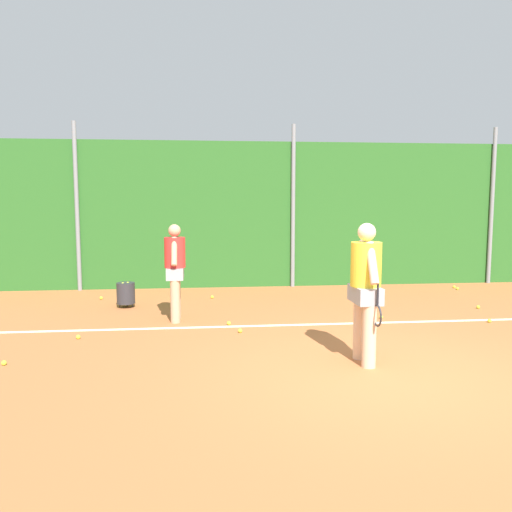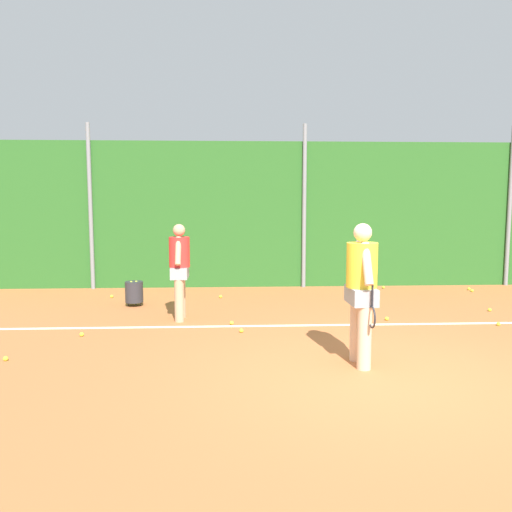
{
  "view_description": "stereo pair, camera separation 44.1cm",
  "coord_description": "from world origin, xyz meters",
  "px_view_note": "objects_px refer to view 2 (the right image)",
  "views": [
    {
      "loc": [
        -2.23,
        -6.07,
        2.18
      ],
      "look_at": [
        -1.41,
        1.79,
        1.3
      ],
      "focal_mm": 36.36,
      "sensor_mm": 36.0,
      "label": 1
    },
    {
      "loc": [
        -1.79,
        -6.11,
        2.18
      ],
      "look_at": [
        -1.41,
        1.79,
        1.3
      ],
      "focal_mm": 36.36,
      "sensor_mm": 36.0,
      "label": 2
    }
  ],
  "objects_px": {
    "tennis_ball_4": "(232,323)",
    "tennis_ball_5": "(472,291)",
    "tennis_ball_9": "(498,324)",
    "tennis_ball_3": "(387,319)",
    "tennis_ball_10": "(241,331)",
    "tennis_ball_12": "(82,334)",
    "player_foreground_near": "(362,286)",
    "ball_hopper": "(134,292)",
    "tennis_ball_6": "(469,289)",
    "tennis_ball_0": "(6,359)",
    "tennis_ball_2": "(383,287)",
    "tennis_ball_7": "(490,310)",
    "tennis_ball_11": "(369,325)",
    "tennis_ball_8": "(112,296)",
    "player_midcourt": "(180,266)",
    "tennis_ball_1": "(221,297)"
  },
  "relations": [
    {
      "from": "tennis_ball_4",
      "to": "tennis_ball_5",
      "type": "bearing_deg",
      "value": 27.13
    },
    {
      "from": "tennis_ball_9",
      "to": "tennis_ball_3",
      "type": "bearing_deg",
      "value": 165.16
    },
    {
      "from": "tennis_ball_10",
      "to": "tennis_ball_12",
      "type": "height_order",
      "value": "same"
    },
    {
      "from": "player_foreground_near",
      "to": "tennis_ball_9",
      "type": "relative_size",
      "value": 28.18
    },
    {
      "from": "tennis_ball_3",
      "to": "tennis_ball_12",
      "type": "relative_size",
      "value": 1.0
    },
    {
      "from": "ball_hopper",
      "to": "tennis_ball_6",
      "type": "xyz_separation_m",
      "value": [
        7.63,
        1.43,
        -0.26
      ]
    },
    {
      "from": "tennis_ball_0",
      "to": "tennis_ball_10",
      "type": "relative_size",
      "value": 1.0
    },
    {
      "from": "tennis_ball_2",
      "to": "tennis_ball_12",
      "type": "height_order",
      "value": "same"
    },
    {
      "from": "tennis_ball_7",
      "to": "tennis_ball_11",
      "type": "bearing_deg",
      "value": -158.18
    },
    {
      "from": "player_foreground_near",
      "to": "tennis_ball_7",
      "type": "height_order",
      "value": "player_foreground_near"
    },
    {
      "from": "tennis_ball_0",
      "to": "tennis_ball_8",
      "type": "distance_m",
      "value": 4.45
    },
    {
      "from": "ball_hopper",
      "to": "tennis_ball_2",
      "type": "bearing_deg",
      "value": 17.14
    },
    {
      "from": "tennis_ball_4",
      "to": "tennis_ball_8",
      "type": "relative_size",
      "value": 1.0
    },
    {
      "from": "player_midcourt",
      "to": "tennis_ball_11",
      "type": "distance_m",
      "value": 3.48
    },
    {
      "from": "player_midcourt",
      "to": "tennis_ball_4",
      "type": "xyz_separation_m",
      "value": [
        0.92,
        -0.45,
        -0.93
      ]
    },
    {
      "from": "tennis_ball_9",
      "to": "tennis_ball_11",
      "type": "distance_m",
      "value": 2.23
    },
    {
      "from": "tennis_ball_11",
      "to": "tennis_ball_3",
      "type": "bearing_deg",
      "value": 44.27
    },
    {
      "from": "tennis_ball_4",
      "to": "tennis_ball_10",
      "type": "distance_m",
      "value": 0.56
    },
    {
      "from": "tennis_ball_0",
      "to": "tennis_ball_9",
      "type": "relative_size",
      "value": 1.0
    },
    {
      "from": "player_midcourt",
      "to": "tennis_ball_6",
      "type": "height_order",
      "value": "player_midcourt"
    },
    {
      "from": "tennis_ball_2",
      "to": "tennis_ball_3",
      "type": "distance_m",
      "value": 3.38
    },
    {
      "from": "tennis_ball_5",
      "to": "tennis_ball_11",
      "type": "height_order",
      "value": "same"
    },
    {
      "from": "tennis_ball_3",
      "to": "tennis_ball_11",
      "type": "xyz_separation_m",
      "value": [
        -0.43,
        -0.42,
        0.0
      ]
    },
    {
      "from": "ball_hopper",
      "to": "tennis_ball_6",
      "type": "height_order",
      "value": "ball_hopper"
    },
    {
      "from": "player_midcourt",
      "to": "tennis_ball_11",
      "type": "bearing_deg",
      "value": -101.91
    },
    {
      "from": "player_foreground_near",
      "to": "tennis_ball_5",
      "type": "xyz_separation_m",
      "value": [
        3.94,
        5.13,
        -1.01
      ]
    },
    {
      "from": "tennis_ball_8",
      "to": "tennis_ball_12",
      "type": "distance_m",
      "value": 3.22
    },
    {
      "from": "player_foreground_near",
      "to": "tennis_ball_11",
      "type": "xyz_separation_m",
      "value": [
        0.67,
        2.0,
        -1.01
      ]
    },
    {
      "from": "player_foreground_near",
      "to": "tennis_ball_0",
      "type": "relative_size",
      "value": 28.18
    },
    {
      "from": "tennis_ball_2",
      "to": "tennis_ball_10",
      "type": "relative_size",
      "value": 1.0
    },
    {
      "from": "tennis_ball_10",
      "to": "tennis_ball_12",
      "type": "xyz_separation_m",
      "value": [
        -2.54,
        -0.11,
        0.0
      ]
    },
    {
      "from": "tennis_ball_3",
      "to": "tennis_ball_5",
      "type": "distance_m",
      "value": 3.93
    },
    {
      "from": "tennis_ball_4",
      "to": "tennis_ball_0",
      "type": "bearing_deg",
      "value": -148.58
    },
    {
      "from": "tennis_ball_1",
      "to": "tennis_ball_11",
      "type": "distance_m",
      "value": 3.71
    },
    {
      "from": "player_midcourt",
      "to": "ball_hopper",
      "type": "bearing_deg",
      "value": 40.57
    },
    {
      "from": "tennis_ball_5",
      "to": "tennis_ball_7",
      "type": "relative_size",
      "value": 1.0
    },
    {
      "from": "player_foreground_near",
      "to": "tennis_ball_10",
      "type": "distance_m",
      "value": 2.5
    },
    {
      "from": "tennis_ball_0",
      "to": "tennis_ball_8",
      "type": "xyz_separation_m",
      "value": [
        0.42,
        4.43,
        0.0
      ]
    },
    {
      "from": "player_foreground_near",
      "to": "tennis_ball_2",
      "type": "xyz_separation_m",
      "value": [
        2.01,
        5.67,
        -1.01
      ]
    },
    {
      "from": "tennis_ball_1",
      "to": "tennis_ball_7",
      "type": "relative_size",
      "value": 1.0
    },
    {
      "from": "tennis_ball_7",
      "to": "tennis_ball_12",
      "type": "distance_m",
      "value": 7.52
    },
    {
      "from": "tennis_ball_12",
      "to": "tennis_ball_4",
      "type": "bearing_deg",
      "value": 15.22
    },
    {
      "from": "player_foreground_near",
      "to": "tennis_ball_2",
      "type": "height_order",
      "value": "player_foreground_near"
    },
    {
      "from": "tennis_ball_6",
      "to": "tennis_ball_8",
      "type": "distance_m",
      "value": 8.31
    },
    {
      "from": "tennis_ball_6",
      "to": "tennis_ball_12",
      "type": "relative_size",
      "value": 1.0
    },
    {
      "from": "tennis_ball_8",
      "to": "tennis_ball_9",
      "type": "distance_m",
      "value": 7.76
    },
    {
      "from": "tennis_ball_0",
      "to": "tennis_ball_1",
      "type": "bearing_deg",
      "value": 56.73
    },
    {
      "from": "tennis_ball_1",
      "to": "tennis_ball_4",
      "type": "relative_size",
      "value": 1.0
    },
    {
      "from": "tennis_ball_6",
      "to": "tennis_ball_3",
      "type": "bearing_deg",
      "value": -134.44
    },
    {
      "from": "player_midcourt",
      "to": "tennis_ball_7",
      "type": "height_order",
      "value": "player_midcourt"
    }
  ]
}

